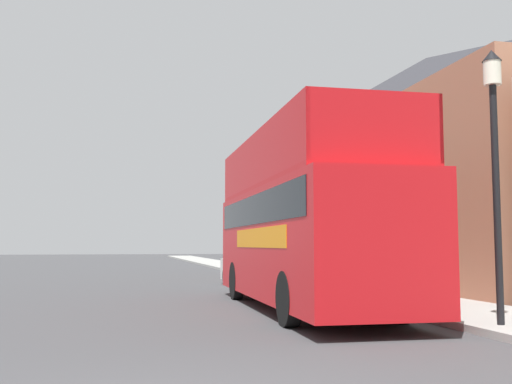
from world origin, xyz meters
name	(u,v)px	position (x,y,z in m)	size (l,w,h in m)	color
ground_plane	(125,282)	(0.00, 21.00, 0.00)	(144.00, 144.00, 0.00)	#3D3D3F
sidewalk	(312,282)	(7.24, 18.00, 0.07)	(2.88, 108.00, 0.14)	#999993
brick_terrace_rear	(429,169)	(11.68, 16.52, 4.55)	(6.00, 17.47, 9.09)	#9E664C
tour_bus	(303,232)	(4.11, 9.15, 1.89)	(2.76, 9.87, 4.26)	red
parked_car_ahead_of_bus	(255,267)	(4.70, 16.96, 0.71)	(1.93, 4.52, 1.51)	silver
pedestrian_third	(439,261)	(6.70, 7.23, 1.21)	(0.47, 0.26, 1.78)	#232328
lamp_post_nearest	(494,134)	(6.40, 4.65, 3.59)	(0.35, 0.35, 5.05)	black
lamp_post_second	(346,186)	(6.33, 11.90, 3.32)	(0.35, 0.35, 4.61)	black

